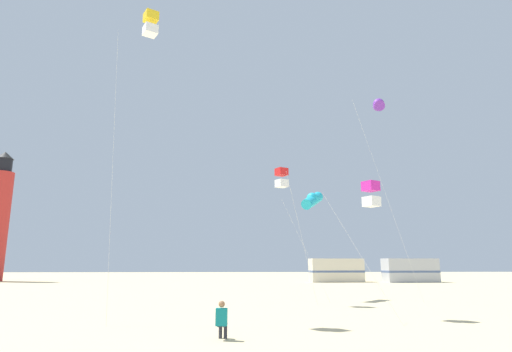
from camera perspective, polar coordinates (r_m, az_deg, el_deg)
name	(u,v)px	position (r m, az deg, el deg)	size (l,w,h in m)	color
kite_flyer_standing	(222,319)	(13.72, -4.63, -18.70)	(0.37, 0.53, 1.16)	#147F84
kite_box_scarlet	(282,178)	(25.13, 3.49, -0.26)	(2.36, 2.36, 7.84)	silver
kite_box_magenta	(371,194)	(19.59, 15.28, -2.37)	(2.66, 2.66, 5.90)	silver
kite_tube_violet	(379,106)	(30.80, 16.25, 9.14)	(3.39, 3.51, 13.69)	silver
kite_box_gold	(150,24)	(21.78, -14.09, 19.26)	(2.10, 2.33, 13.98)	silver
kite_tube_cyan	(312,200)	(28.52, 7.63, -3.22)	(3.08, 3.37, 7.13)	silver
rv_van_cream	(336,270)	(53.58, 10.79, -12.42)	(6.57, 2.71, 2.80)	beige
rv_van_silver	(410,270)	(55.29, 20.13, -11.90)	(6.62, 2.88, 2.80)	#B7BABF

